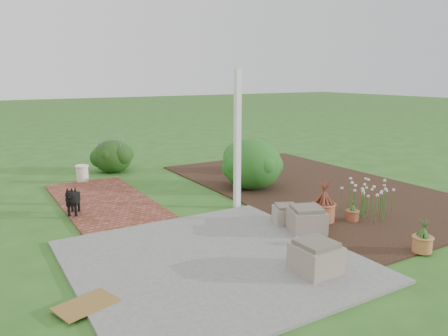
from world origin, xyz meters
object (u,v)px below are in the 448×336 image
stone_trough_near (316,258)px  evergreen_shrub (252,163)px  cream_ceramic_urn (82,173)px  black_dog (73,199)px

stone_trough_near → evergreen_shrub: evergreen_shrub is taller
stone_trough_near → cream_ceramic_urn: 6.33m
cream_ceramic_urn → evergreen_shrub: (2.98, -2.41, 0.35)m
black_dog → evergreen_shrub: 3.70m
black_dog → evergreen_shrub: bearing=23.2°
stone_trough_near → cream_ceramic_urn: size_ratio=1.43×
stone_trough_near → black_dog: (-2.05, 3.80, 0.12)m
stone_trough_near → evergreen_shrub: bearing=66.5°
black_dog → stone_trough_near: bearing=-38.2°
cream_ceramic_urn → evergreen_shrub: size_ratio=0.28×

